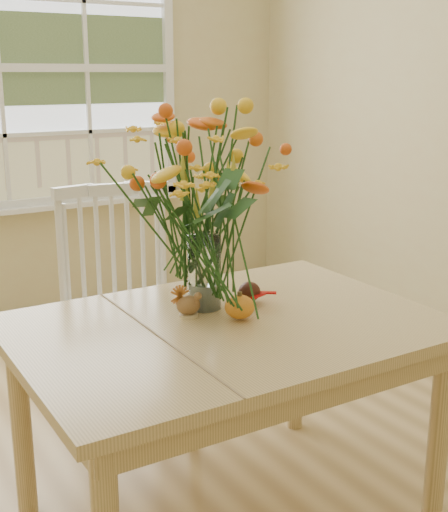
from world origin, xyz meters
TOP-DOWN VIEW (x-y plane):
  - floor at (0.00, 0.00)m, footprint 4.00×4.50m
  - wall_back at (0.00, 2.25)m, footprint 4.00×0.02m
  - dining_table at (0.03, -0.30)m, footprint 1.38×0.99m
  - windsor_chair at (-0.01, 0.48)m, footprint 0.56×0.54m
  - flower_vase at (0.04, -0.13)m, footprint 0.54×0.54m
  - pumpkin at (0.08, -0.30)m, footprint 0.10×0.10m
  - turkey_figurine at (-0.05, -0.19)m, footprint 0.09×0.08m
  - dark_gourd at (0.21, -0.17)m, footprint 0.13×0.09m

SIDE VIEW (x-z plane):
  - floor at x=0.00m, z-range -0.01..0.00m
  - windsor_chair at x=-0.01m, z-range 0.06..1.11m
  - dining_table at x=0.03m, z-range 0.27..1.00m
  - dark_gourd at x=0.21m, z-range 0.73..0.80m
  - pumpkin at x=0.08m, z-range 0.73..0.81m
  - turkey_figurine at x=-0.05m, z-range 0.72..0.82m
  - flower_vase at x=0.04m, z-range 0.80..1.44m
  - wall_back at x=0.00m, z-range 0.00..2.70m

